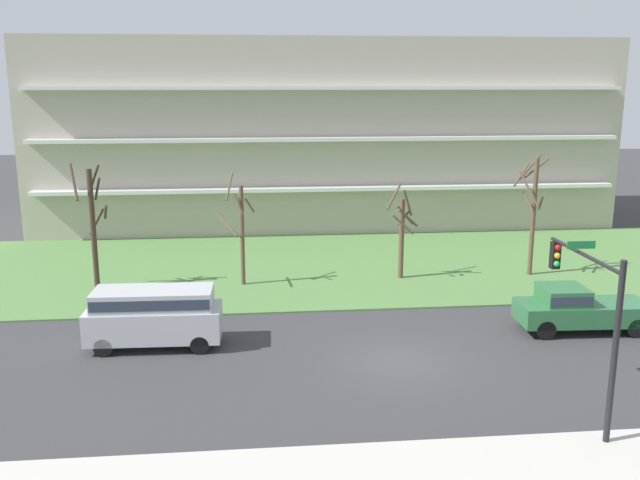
{
  "coord_description": "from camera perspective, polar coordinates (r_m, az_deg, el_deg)",
  "views": [
    {
      "loc": [
        -5.34,
        -23.71,
        10.21
      ],
      "look_at": [
        -2.33,
        6.0,
        3.38
      ],
      "focal_mm": 38.72,
      "sensor_mm": 36.0,
      "label": 1
    }
  ],
  "objects": [
    {
      "name": "ground",
      "position": [
        26.36,
        6.46,
        -9.99
      ],
      "size": [
        160.0,
        160.0,
        0.0
      ],
      "primitive_type": "plane",
      "color": "#38383A"
    },
    {
      "name": "sidewalk_curb_near",
      "position": [
        19.44,
        11.69,
        -18.83
      ],
      "size": [
        80.0,
        4.0,
        0.15
      ],
      "primitive_type": "cube",
      "color": "#BCB7AD",
      "rests_on": "ground"
    },
    {
      "name": "grass_lawn_strip",
      "position": [
        39.42,
        2.2,
        -2.07
      ],
      "size": [
        80.0,
        16.0,
        0.08
      ],
      "primitive_type": "cube",
      "color": "#547F42",
      "rests_on": "ground"
    },
    {
      "name": "apartment_building",
      "position": [
        51.79,
        0.15,
        8.87
      ],
      "size": [
        40.46,
        12.3,
        13.16
      ],
      "color": "#B2A899",
      "rests_on": "ground"
    },
    {
      "name": "tree_far_left",
      "position": [
        35.84,
        -18.25,
        1.32
      ],
      "size": [
        1.89,
        1.86,
        6.37
      ],
      "color": "#423023",
      "rests_on": "ground"
    },
    {
      "name": "tree_left",
      "position": [
        35.05,
        -6.58,
        0.79
      ],
      "size": [
        2.08,
        2.17,
        5.77
      ],
      "color": "brown",
      "rests_on": "ground"
    },
    {
      "name": "tree_center",
      "position": [
        36.33,
        6.79,
        0.69
      ],
      "size": [
        1.64,
        1.65,
        5.01
      ],
      "color": "brown",
      "rests_on": "ground"
    },
    {
      "name": "tree_right",
      "position": [
        38.3,
        17.15,
        2.42
      ],
      "size": [
        2.01,
        2.12,
        6.52
      ],
      "color": "brown",
      "rests_on": "ground"
    },
    {
      "name": "pickup_green_near_left",
      "position": [
        30.88,
        20.49,
        -5.28
      ],
      "size": [
        5.48,
        2.22,
        1.95
      ],
      "rotation": [
        0.0,
        0.0,
        3.1
      ],
      "color": "#2D6B3D",
      "rests_on": "ground"
    },
    {
      "name": "van_silver_center_left",
      "position": [
        27.92,
        -13.56,
        -5.89
      ],
      "size": [
        5.25,
        2.14,
        2.36
      ],
      "rotation": [
        0.0,
        0.0,
        3.11
      ],
      "color": "#B7BABF",
      "rests_on": "ground"
    },
    {
      "name": "traffic_signal_mast",
      "position": [
        22.17,
        21.42,
        -4.91
      ],
      "size": [
        0.9,
        4.55,
        5.52
      ],
      "color": "black",
      "rests_on": "ground"
    }
  ]
}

